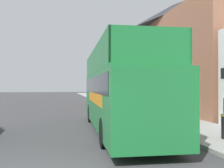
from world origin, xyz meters
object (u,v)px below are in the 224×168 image
at_px(lamp_post_nearest, 179,59).
at_px(pedestrian_third, 180,106).
at_px(tour_bus, 119,94).
at_px(parked_car_ahead_of_bus, 108,105).
at_px(lamp_post_second, 136,72).

bearing_deg(lamp_post_nearest, pedestrian_third, 63.95).
relative_size(tour_bus, lamp_post_nearest, 2.41).
xyz_separation_m(parked_car_ahead_of_bus, pedestrian_third, (2.53, -7.13, 0.46)).
distance_m(tour_bus, lamp_post_second, 6.57).
xyz_separation_m(pedestrian_third, lamp_post_second, (-0.79, 5.44, 2.03)).
relative_size(lamp_post_nearest, lamp_post_second, 1.07).
xyz_separation_m(tour_bus, lamp_post_nearest, (2.45, -1.41, 1.58)).
height_order(parked_car_ahead_of_bus, pedestrian_third, pedestrian_third).
bearing_deg(lamp_post_second, pedestrian_third, -81.73).
height_order(tour_bus, lamp_post_second, lamp_post_second).
bearing_deg(parked_car_ahead_of_bus, tour_bus, -95.86).
xyz_separation_m(tour_bus, parked_car_ahead_of_bus, (0.83, 7.57, -1.08)).
xyz_separation_m(parked_car_ahead_of_bus, lamp_post_second, (1.74, -1.69, 2.48)).
relative_size(parked_car_ahead_of_bus, lamp_post_nearest, 0.97).
distance_m(tour_bus, parked_car_ahead_of_bus, 7.69).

